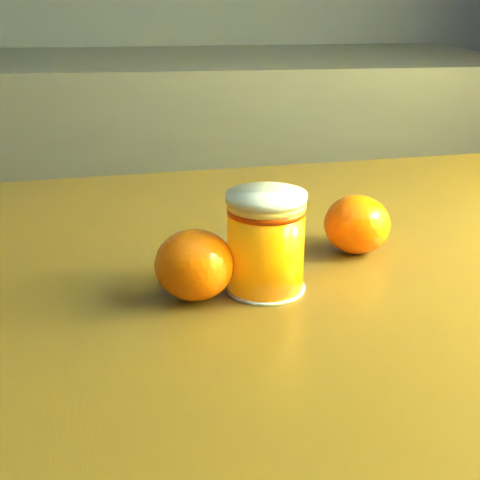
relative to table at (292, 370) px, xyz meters
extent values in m
cube|color=brown|center=(0.00, 0.00, 0.08)|extent=(1.17, 0.88, 0.04)
cylinder|color=orange|center=(-0.03, -0.03, 0.14)|extent=(0.07, 0.07, 0.08)
cylinder|color=#FFC968|center=(-0.03, -0.03, 0.18)|extent=(0.07, 0.07, 0.01)
cylinder|color=silver|center=(-0.03, -0.03, 0.19)|extent=(0.07, 0.07, 0.00)
ellipsoid|color=#F25D04|center=(-0.10, -0.04, 0.14)|extent=(0.08, 0.08, 0.06)
ellipsoid|color=#F25D04|center=(0.07, 0.05, 0.13)|extent=(0.08, 0.08, 0.06)
camera|label=1|loc=(-0.12, -0.56, 0.36)|focal=50.00mm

